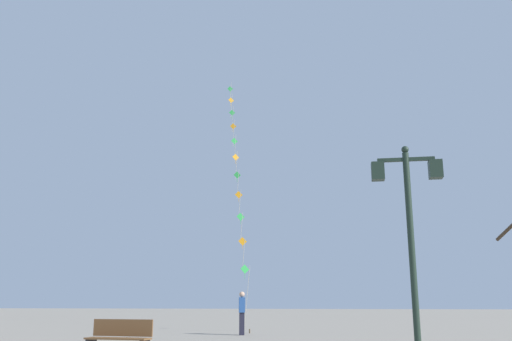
% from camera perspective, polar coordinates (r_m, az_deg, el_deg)
% --- Properties ---
extents(ground_plane, '(160.00, 160.00, 0.00)m').
position_cam_1_polar(ground_plane, '(23.05, 6.05, -16.79)').
color(ground_plane, gray).
extents(twin_lantern_lamp_post, '(1.52, 0.28, 4.69)m').
position_cam_1_polar(twin_lantern_lamp_post, '(12.28, 15.78, -3.95)').
color(twin_lantern_lamp_post, '#1E2D23').
rests_on(twin_lantern_lamp_post, ground_plane).
extents(kite_train, '(4.58, 15.47, 17.78)m').
position_cam_1_polar(kite_train, '(33.41, -2.06, 0.39)').
color(kite_train, brown).
rests_on(kite_train, ground_plane).
extents(kite_flyer, '(0.32, 0.63, 1.71)m').
position_cam_1_polar(kite_flyer, '(22.74, -1.50, -14.62)').
color(kite_flyer, '#1E1E2D').
rests_on(kite_flyer, ground_plane).
extents(park_bench, '(1.64, 0.63, 0.89)m').
position_cam_1_polar(park_bench, '(14.03, -14.17, -16.73)').
color(park_bench, brown).
rests_on(park_bench, ground_plane).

